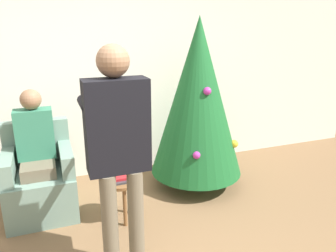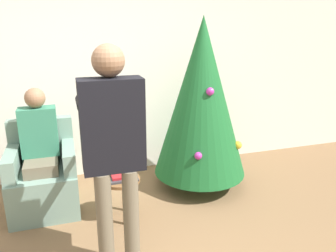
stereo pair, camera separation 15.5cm
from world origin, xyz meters
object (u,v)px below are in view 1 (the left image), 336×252
christmas_tree (198,98)px  person_seated (36,148)px  side_stool (121,186)px  armchair (41,181)px  person_standing (118,143)px

christmas_tree → person_seated: (-1.75, 0.01, -0.37)m
person_seated → side_stool: size_ratio=2.97×
armchair → person_standing: person_standing is taller
christmas_tree → person_seated: christmas_tree is taller
christmas_tree → person_standing: bearing=-136.3°
side_stool → christmas_tree: bearing=23.2°
person_standing → side_stool: (0.15, 0.67, -0.70)m
person_standing → armchair: bearing=117.2°
christmas_tree → person_seated: 1.79m
christmas_tree → person_standing: (-1.16, -1.11, -0.02)m
armchair → side_stool: bearing=-32.4°
christmas_tree → armchair: size_ratio=2.17×
armchair → person_standing: size_ratio=0.52×
person_seated → side_stool: (0.74, -0.45, -0.34)m
person_seated → armchair: bearing=90.0°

